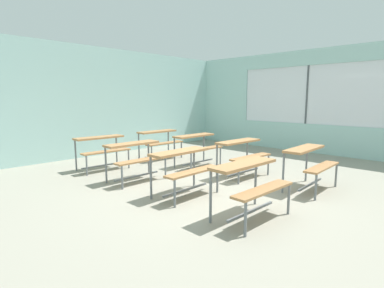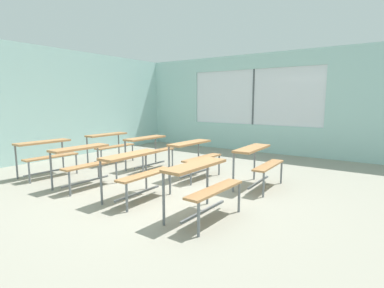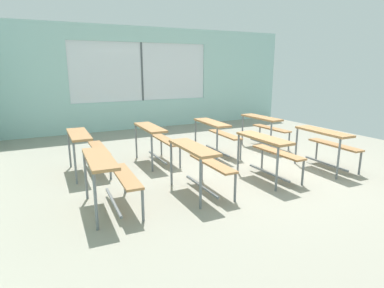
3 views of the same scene
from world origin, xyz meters
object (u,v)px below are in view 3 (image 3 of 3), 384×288
at_px(desk_bench_r0c0, 327,139).
at_px(desk_bench_r3c1, 86,142).
at_px(desk_bench_r0c1, 265,124).
at_px(desk_bench_r3c0, 109,169).
at_px(desk_bench_r1c1, 216,130).
at_px(desk_bench_r2c0, 200,157).
at_px(desk_bench_r2c1, 155,135).
at_px(desk_bench_r1c0, 269,147).

xyz_separation_m(desk_bench_r0c0, desk_bench_r3c1, (1.75, 3.97, 0.00)).
xyz_separation_m(desk_bench_r0c1, desk_bench_r3c1, (-0.06, 4.01, 0.00)).
height_order(desk_bench_r3c0, desk_bench_r3c1, same).
relative_size(desk_bench_r0c0, desk_bench_r3c0, 0.99).
distance_m(desk_bench_r1c1, desk_bench_r3c0, 3.13).
bearing_deg(desk_bench_r0c0, desk_bench_r0c1, 0.73).
bearing_deg(desk_bench_r0c0, desk_bench_r3c0, 91.42).
distance_m(desk_bench_r1c1, desk_bench_r2c0, 2.15).
xyz_separation_m(desk_bench_r0c0, desk_bench_r2c1, (1.80, 2.65, 0.00)).
height_order(desk_bench_r0c1, desk_bench_r1c1, same).
bearing_deg(desk_bench_r1c0, desk_bench_r1c1, -0.34).
height_order(desk_bench_r0c1, desk_bench_r2c0, same).
xyz_separation_m(desk_bench_r0c0, desk_bench_r3c0, (0.04, 3.96, 0.00)).
bearing_deg(desk_bench_r3c1, desk_bench_r2c0, -140.63).
bearing_deg(desk_bench_r3c1, desk_bench_r1c1, -88.90).
bearing_deg(desk_bench_r0c1, desk_bench_r0c0, 176.77).
xyz_separation_m(desk_bench_r0c1, desk_bench_r1c0, (-1.75, 1.35, 0.00)).
bearing_deg(desk_bench_r1c0, desk_bench_r0c0, -93.05).
bearing_deg(desk_bench_r2c1, desk_bench_r1c1, -92.06).
height_order(desk_bench_r1c0, desk_bench_r2c0, same).
xyz_separation_m(desk_bench_r0c1, desk_bench_r1c1, (-0.08, 1.36, 0.00)).
distance_m(desk_bench_r2c0, desk_bench_r3c0, 1.33).
relative_size(desk_bench_r2c1, desk_bench_r3c0, 0.98).
relative_size(desk_bench_r1c0, desk_bench_r3c1, 0.99).
relative_size(desk_bench_r0c1, desk_bench_r2c1, 1.01).
height_order(desk_bench_r1c0, desk_bench_r3c1, same).
bearing_deg(desk_bench_r0c0, desk_bench_r1c0, 89.64).
xyz_separation_m(desk_bench_r1c1, desk_bench_r3c0, (-1.68, 2.64, 0.00)).
height_order(desk_bench_r0c0, desk_bench_r1c1, same).
bearing_deg(desk_bench_r2c0, desk_bench_r2c1, 1.53).
distance_m(desk_bench_r2c0, desk_bench_r3c1, 2.19).
xyz_separation_m(desk_bench_r0c0, desk_bench_r1c0, (0.06, 1.31, 0.00)).
bearing_deg(desk_bench_r2c0, desk_bench_r3c1, 38.51).
xyz_separation_m(desk_bench_r0c0, desk_bench_r0c1, (1.81, -0.04, 0.00)).
height_order(desk_bench_r1c1, desk_bench_r2c0, same).
height_order(desk_bench_r2c1, desk_bench_r3c1, same).
relative_size(desk_bench_r2c0, desk_bench_r3c0, 0.98).
bearing_deg(desk_bench_r3c0, desk_bench_r2c0, -88.30).
height_order(desk_bench_r1c0, desk_bench_r2c1, same).
bearing_deg(desk_bench_r2c1, desk_bench_r3c1, 93.26).
distance_m(desk_bench_r0c1, desk_bench_r2c0, 3.21).
height_order(desk_bench_r0c0, desk_bench_r3c0, same).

